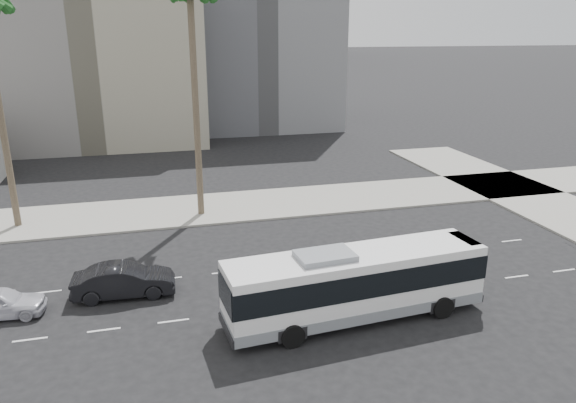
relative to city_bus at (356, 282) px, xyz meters
name	(u,v)px	position (x,y,z in m)	size (l,w,h in m)	color
ground	(301,305)	(-2.06, 1.77, -1.80)	(700.00, 700.00, 0.00)	black
sidewalk_north	(243,205)	(-2.06, 17.27, -1.73)	(120.00, 7.00, 0.15)	gray
midrise_beige_west	(92,62)	(-14.06, 46.77, 7.20)	(24.00, 18.00, 18.00)	gray
midrise_gray_center	(251,25)	(5.94, 53.77, 11.20)	(20.00, 20.00, 26.00)	#5A5B60
city_bus	(356,282)	(0.00, 0.00, 0.00)	(12.12, 3.62, 3.43)	white
car_a	(124,281)	(-10.22, 4.90, -0.99)	(4.91, 1.71, 1.62)	black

